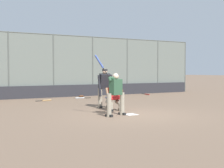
% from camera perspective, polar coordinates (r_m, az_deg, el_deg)
% --- Properties ---
extents(ground_plane, '(160.00, 160.00, 0.00)m').
position_cam_1_polar(ground_plane, '(11.10, 3.37, -5.60)').
color(ground_plane, '#7A604C').
extents(home_plate_marker, '(0.43, 0.43, 0.01)m').
position_cam_1_polar(home_plate_marker, '(11.09, 3.37, -5.57)').
color(home_plate_marker, white).
rests_on(home_plate_marker, ground_plane).
extents(backstop_fence, '(20.40, 0.08, 3.69)m').
position_cam_1_polar(backstop_fence, '(18.53, -10.66, 3.57)').
color(backstop_fence, '#515651').
rests_on(backstop_fence, ground_plane).
extents(padding_wall, '(19.92, 0.18, 0.70)m').
position_cam_1_polar(padding_wall, '(18.47, -10.52, -1.33)').
color(padding_wall, '#28282D').
rests_on(padding_wall, ground_plane).
extents(bleachers_beyond, '(14.23, 1.95, 1.16)m').
position_cam_1_polar(bleachers_beyond, '(21.92, -3.46, -0.62)').
color(bleachers_beyond, slate).
rests_on(bleachers_beyond, ground_plane).
extents(batter_at_plate, '(1.09, 0.56, 2.10)m').
position_cam_1_polar(batter_at_plate, '(10.68, 0.61, -1.60)').
color(batter_at_plate, gray).
rests_on(batter_at_plate, ground_plane).
extents(catcher_behind_plate, '(0.61, 0.75, 1.13)m').
position_cam_1_polar(catcher_behind_plate, '(12.08, 0.43, -2.15)').
color(catcher_behind_plate, gray).
rests_on(catcher_behind_plate, ground_plane).
extents(umpire_home, '(0.66, 0.44, 1.63)m').
position_cam_1_polar(umpire_home, '(12.96, -1.34, -0.56)').
color(umpire_home, gray).
rests_on(umpire_home, ground_plane).
extents(spare_bat_near_backstop, '(0.37, 0.87, 0.07)m').
position_cam_1_polar(spare_bat_near_backstop, '(17.53, -0.99, -2.53)').
color(spare_bat_near_backstop, black).
rests_on(spare_bat_near_backstop, ground_plane).
extents(spare_bat_by_padding, '(0.84, 0.28, 0.07)m').
position_cam_1_polar(spare_bat_by_padding, '(17.46, -5.69, -2.56)').
color(spare_bat_by_padding, black).
rests_on(spare_bat_by_padding, ground_plane).
extents(spare_bat_third_base_side, '(0.88, 0.26, 0.07)m').
position_cam_1_polar(spare_bat_third_base_side, '(16.34, -12.05, -2.94)').
color(spare_bat_third_base_side, black).
rests_on(spare_bat_third_base_side, ground_plane).
extents(spare_bat_first_base_side, '(0.11, 0.91, 0.07)m').
position_cam_1_polar(spare_bat_first_base_side, '(20.25, 6.33, -1.88)').
color(spare_bat_first_base_side, black).
rests_on(spare_bat_first_base_side, ground_plane).
extents(fielding_glove_on_dirt, '(0.32, 0.25, 0.12)m').
position_cam_1_polar(fielding_glove_on_dirt, '(18.39, -5.67, -2.23)').
color(fielding_glove_on_dirt, '#56331E').
rests_on(fielding_glove_on_dirt, ground_plane).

